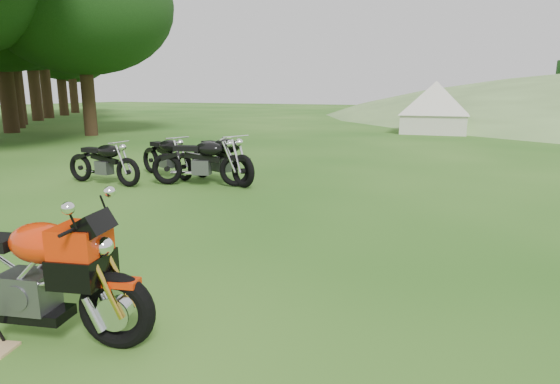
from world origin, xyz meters
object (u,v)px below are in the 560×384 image
at_px(sport_motorcycle, 24,266).
at_px(vintage_moto_c, 221,157).
at_px(vintage_moto_a, 103,161).
at_px(tent_left, 435,106).
at_px(vintage_moto_d, 200,160).
at_px(vintage_moto_b, 166,155).

relative_size(sport_motorcycle, vintage_moto_c, 0.96).
height_order(vintage_moto_a, tent_left, tent_left).
xyz_separation_m(vintage_moto_a, vintage_moto_c, (2.16, 1.23, 0.07)).
relative_size(sport_motorcycle, vintage_moto_d, 0.99).
bearing_deg(vintage_moto_c, vintage_moto_b, -159.23).
distance_m(vintage_moto_a, vintage_moto_d, 2.10).
xyz_separation_m(vintage_moto_c, vintage_moto_d, (-0.20, -0.48, -0.02)).
bearing_deg(tent_left, vintage_moto_c, -104.77).
bearing_deg(tent_left, vintage_moto_d, -105.21).
bearing_deg(vintage_moto_d, vintage_moto_b, 141.87).
bearing_deg(sport_motorcycle, vintage_moto_b, 105.11).
relative_size(vintage_moto_a, vintage_moto_b, 0.98).
distance_m(sport_motorcycle, vintage_moto_d, 6.21).
height_order(vintage_moto_a, vintage_moto_d, vintage_moto_d).
xyz_separation_m(vintage_moto_b, tent_left, (3.98, 14.65, 0.73)).
xyz_separation_m(sport_motorcycle, tent_left, (0.33, 20.92, 0.63)).
distance_m(vintage_moto_b, vintage_moto_d, 1.41).
height_order(vintage_moto_b, tent_left, tent_left).
xyz_separation_m(vintage_moto_a, vintage_moto_d, (1.96, 0.75, 0.05)).
bearing_deg(vintage_moto_c, vintage_moto_d, -90.35).
xyz_separation_m(vintage_moto_b, vintage_moto_d, (1.31, -0.52, 0.03)).
height_order(sport_motorcycle, tent_left, tent_left).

